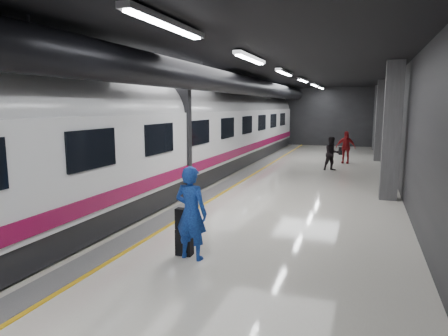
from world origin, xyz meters
The scene contains 9 objects.
ground centered at (0.00, 0.00, 0.00)m, with size 40.00×40.00×0.00m, color silver.
platform_hall centered at (-0.29, 0.96, 3.54)m, with size 10.02×40.02×4.51m.
train centered at (-3.25, 0.00, 2.07)m, with size 3.05×38.00×4.05m.
traveler_main centered at (0.52, -5.00, 0.95)m, with size 0.69×0.46×1.90m, color blue.
suitcase_main centered at (0.30, -4.88, 0.28)m, with size 0.34×0.21×0.55m, color black.
shoulder_bag centered at (0.28, -4.85, 0.77)m, with size 0.32×0.17×0.43m, color black.
traveler_far_a centered at (2.30, 7.49, 0.82)m, with size 0.79×0.62×1.63m, color black.
traveler_far_b centered at (2.80, 10.34, 0.87)m, with size 1.01×0.42×1.73m, color maroon.
suitcase_far centered at (2.39, 14.23, 0.24)m, with size 0.33×0.21×0.48m, color black.
Camera 1 is at (3.71, -12.09, 3.06)m, focal length 32.00 mm.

